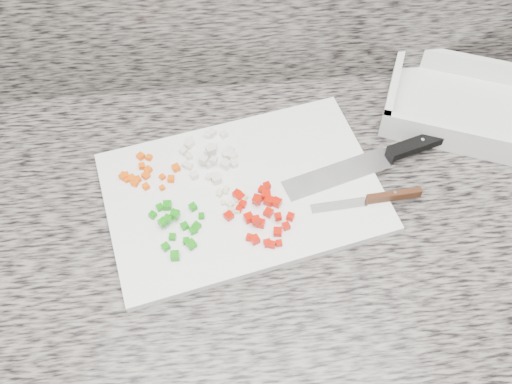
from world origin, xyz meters
The scene contains 11 objects.
cabinet centered at (0.00, 1.44, 0.43)m, with size 3.92×0.62×0.86m, color beige.
countertop centered at (0.00, 1.44, 0.88)m, with size 3.96×0.64×0.04m, color slate.
cutting_board centered at (-0.04, 1.48, 0.91)m, with size 0.44×0.29×0.01m, color white.
carrot_pile centered at (-0.20, 1.52, 0.92)m, with size 0.10×0.08×0.01m.
onion_pile centered at (-0.09, 1.55, 0.92)m, with size 0.10×0.12×0.02m.
green_pepper_pile centered at (-0.15, 1.42, 0.92)m, with size 0.09×0.10×0.02m.
red_pepper_pile centered at (-0.02, 1.43, 0.92)m, with size 0.11×0.12×0.02m.
garlic_pile centered at (-0.06, 1.46, 0.92)m, with size 0.05×0.06×0.01m.
chef_knife centered at (0.22, 1.52, 0.92)m, with size 0.31×0.12×0.02m.
paring_knife centered at (0.17, 1.44, 0.92)m, with size 0.18×0.03×0.02m.
tray centered at (0.37, 1.62, 0.92)m, with size 0.32×0.28×0.06m.
Camera 1 is at (-0.07, 0.96, 1.68)m, focal length 40.00 mm.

